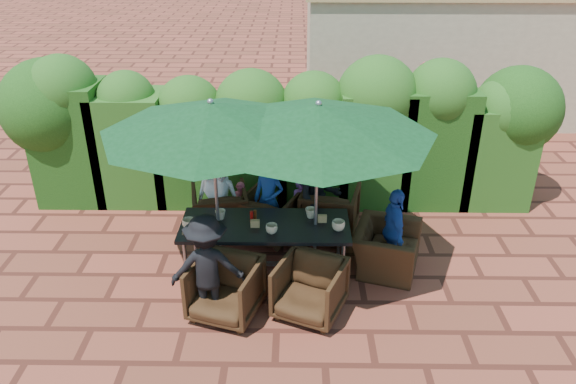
{
  "coord_description": "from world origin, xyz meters",
  "views": [
    {
      "loc": [
        0.21,
        -6.32,
        4.53
      ],
      "look_at": [
        0.11,
        0.4,
        1.09
      ],
      "focal_mm": 35.0,
      "sensor_mm": 36.0,
      "label": 1
    }
  ],
  "objects_px": {
    "chair_far_right": "(330,208)",
    "chair_end_right": "(386,242)",
    "chair_near_right": "(310,287)",
    "chair_far_left": "(220,209)",
    "chair_far_mid": "(269,214)",
    "umbrella_left": "(211,118)",
    "dining_table": "(265,229)",
    "umbrella_right": "(318,120)",
    "chair_near_left": "(225,287)"
  },
  "relations": [
    {
      "from": "dining_table",
      "to": "umbrella_right",
      "type": "height_order",
      "value": "umbrella_right"
    },
    {
      "from": "chair_far_left",
      "to": "chair_far_mid",
      "type": "relative_size",
      "value": 1.07
    },
    {
      "from": "chair_near_left",
      "to": "chair_far_left",
      "type": "bearing_deg",
      "value": 116.58
    },
    {
      "from": "dining_table",
      "to": "chair_end_right",
      "type": "bearing_deg",
      "value": 3.85
    },
    {
      "from": "umbrella_right",
      "to": "chair_far_right",
      "type": "xyz_separation_m",
      "value": [
        0.26,
        1.04,
        -1.79
      ]
    },
    {
      "from": "umbrella_right",
      "to": "chair_near_right",
      "type": "bearing_deg",
      "value": -95.57
    },
    {
      "from": "dining_table",
      "to": "chair_far_right",
      "type": "bearing_deg",
      "value": 48.6
    },
    {
      "from": "dining_table",
      "to": "chair_far_left",
      "type": "height_order",
      "value": "chair_far_left"
    },
    {
      "from": "chair_far_mid",
      "to": "chair_end_right",
      "type": "xyz_separation_m",
      "value": [
        1.66,
        -0.8,
        0.03
      ]
    },
    {
      "from": "umbrella_left",
      "to": "chair_far_mid",
      "type": "distance_m",
      "value": 2.11
    },
    {
      "from": "chair_far_mid",
      "to": "chair_near_left",
      "type": "bearing_deg",
      "value": 100.39
    },
    {
      "from": "umbrella_right",
      "to": "chair_far_mid",
      "type": "height_order",
      "value": "umbrella_right"
    },
    {
      "from": "dining_table",
      "to": "umbrella_left",
      "type": "distance_m",
      "value": 1.67
    },
    {
      "from": "umbrella_right",
      "to": "chair_near_left",
      "type": "xyz_separation_m",
      "value": [
        -1.12,
        -0.92,
        -1.81
      ]
    },
    {
      "from": "chair_far_mid",
      "to": "chair_near_left",
      "type": "height_order",
      "value": "chair_near_left"
    },
    {
      "from": "umbrella_left",
      "to": "umbrella_right",
      "type": "xyz_separation_m",
      "value": [
        1.3,
        -0.05,
        0.0
      ]
    },
    {
      "from": "chair_near_left",
      "to": "chair_near_right",
      "type": "distance_m",
      "value": 1.03
    },
    {
      "from": "chair_far_mid",
      "to": "chair_far_right",
      "type": "height_order",
      "value": "chair_far_right"
    },
    {
      "from": "umbrella_left",
      "to": "umbrella_right",
      "type": "height_order",
      "value": "same"
    },
    {
      "from": "dining_table",
      "to": "umbrella_left",
      "type": "bearing_deg",
      "value": 174.33
    },
    {
      "from": "chair_far_mid",
      "to": "chair_far_right",
      "type": "distance_m",
      "value": 0.94
    },
    {
      "from": "dining_table",
      "to": "umbrella_left",
      "type": "relative_size",
      "value": 0.8
    },
    {
      "from": "chair_far_right",
      "to": "chair_end_right",
      "type": "bearing_deg",
      "value": 140.96
    },
    {
      "from": "chair_near_left",
      "to": "chair_end_right",
      "type": "distance_m",
      "value": 2.34
    },
    {
      "from": "chair_end_right",
      "to": "chair_far_mid",
      "type": "bearing_deg",
      "value": 81.49
    },
    {
      "from": "umbrella_left",
      "to": "chair_near_right",
      "type": "relative_size",
      "value": 3.55
    },
    {
      "from": "chair_far_right",
      "to": "dining_table",
      "type": "bearing_deg",
      "value": 61.88
    },
    {
      "from": "chair_near_left",
      "to": "chair_far_right",
      "type": "bearing_deg",
      "value": 72.89
    },
    {
      "from": "chair_far_left",
      "to": "chair_near_right",
      "type": "bearing_deg",
      "value": 114.21
    },
    {
      "from": "dining_table",
      "to": "chair_far_left",
      "type": "xyz_separation_m",
      "value": [
        -0.74,
        1.02,
        -0.26
      ]
    },
    {
      "from": "chair_far_mid",
      "to": "umbrella_left",
      "type": "bearing_deg",
      "value": 77.33
    },
    {
      "from": "chair_far_right",
      "to": "chair_far_left",
      "type": "bearing_deg",
      "value": 14.28
    },
    {
      "from": "dining_table",
      "to": "chair_near_left",
      "type": "bearing_deg",
      "value": -115.92
    },
    {
      "from": "dining_table",
      "to": "chair_near_right",
      "type": "bearing_deg",
      "value": -56.57
    },
    {
      "from": "chair_far_right",
      "to": "chair_near_right",
      "type": "relative_size",
      "value": 1.07
    },
    {
      "from": "umbrella_right",
      "to": "chair_far_left",
      "type": "xyz_separation_m",
      "value": [
        -1.42,
        1.01,
        -1.8
      ]
    },
    {
      "from": "umbrella_left",
      "to": "dining_table",
      "type": "bearing_deg",
      "value": -5.67
    },
    {
      "from": "chair_near_right",
      "to": "chair_far_mid",
      "type": "bearing_deg",
      "value": 130.91
    },
    {
      "from": "chair_end_right",
      "to": "chair_far_right",
      "type": "bearing_deg",
      "value": 54.93
    },
    {
      "from": "dining_table",
      "to": "chair_far_right",
      "type": "relative_size",
      "value": 2.66
    },
    {
      "from": "umbrella_left",
      "to": "chair_near_right",
      "type": "xyz_separation_m",
      "value": [
        1.22,
        -0.95,
        -1.82
      ]
    },
    {
      "from": "chair_far_left",
      "to": "chair_far_right",
      "type": "height_order",
      "value": "chair_far_right"
    },
    {
      "from": "umbrella_left",
      "to": "chair_far_right",
      "type": "bearing_deg",
      "value": 32.4
    },
    {
      "from": "dining_table",
      "to": "chair_end_right",
      "type": "relative_size",
      "value": 2.34
    },
    {
      "from": "dining_table",
      "to": "chair_far_mid",
      "type": "height_order",
      "value": "chair_far_mid"
    },
    {
      "from": "dining_table",
      "to": "umbrella_left",
      "type": "xyz_separation_m",
      "value": [
        -0.63,
        0.06,
        1.54
      ]
    },
    {
      "from": "umbrella_left",
      "to": "chair_end_right",
      "type": "bearing_deg",
      "value": 1.22
    },
    {
      "from": "umbrella_left",
      "to": "umbrella_right",
      "type": "bearing_deg",
      "value": -2.28
    },
    {
      "from": "dining_table",
      "to": "chair_far_right",
      "type": "height_order",
      "value": "chair_far_right"
    },
    {
      "from": "chair_far_right",
      "to": "chair_near_right",
      "type": "xyz_separation_m",
      "value": [
        -0.34,
        -1.94,
        -0.03
      ]
    }
  ]
}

